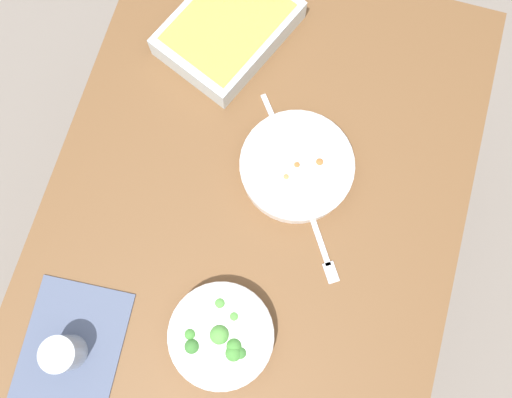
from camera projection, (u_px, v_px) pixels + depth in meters
ground_plane at (256, 246)px, 1.88m from camera, size 6.00×6.00×0.00m
dining_table at (256, 208)px, 1.25m from camera, size 1.20×0.90×0.74m
placemat at (71, 352)px, 1.09m from camera, size 0.29×0.22×0.00m
stew_bowl at (297, 167)px, 1.14m from camera, size 0.25×0.25×0.06m
broccoli_bowl at (221, 336)px, 1.07m from camera, size 0.21×0.21×0.07m
baking_dish at (228, 28)px, 1.22m from camera, size 0.36×0.32×0.06m
drink_cup at (65, 353)px, 1.05m from camera, size 0.07×0.07×0.08m
spoon_by_stew at (282, 138)px, 1.19m from camera, size 0.15×0.12×0.01m
fork_on_table at (323, 249)px, 1.13m from camera, size 0.16×0.11×0.01m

